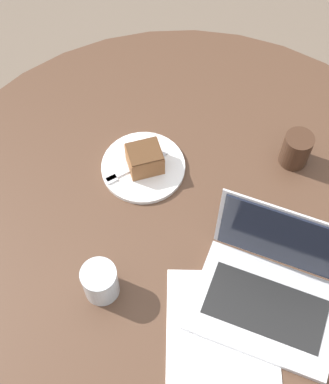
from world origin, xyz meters
The scene contains 9 objects.
ground_plane centered at (0.00, 0.00, 0.00)m, with size 12.00×12.00×0.00m, color #6B5B4C.
dining_table centered at (0.00, 0.00, 0.59)m, with size 1.37×1.37×0.70m.
paper_document centered at (-0.26, -0.14, 0.70)m, with size 0.44×0.32×0.00m.
plate centered at (0.15, 0.15, 0.71)m, with size 0.21×0.21×0.01m.
cake_slice centered at (0.16, 0.15, 0.75)m, with size 0.11×0.11×0.07m.
fork centered at (0.13, 0.18, 0.72)m, with size 0.13×0.14×0.00m.
coffee_glass centered at (0.27, -0.21, 0.75)m, with size 0.07×0.07×0.09m.
water_glass centered at (-0.18, 0.15, 0.75)m, with size 0.08×0.08×0.09m.
laptop centered at (-0.10, -0.21, 0.75)m, with size 0.26×0.34×0.24m.
Camera 1 is at (-0.55, -0.09, 1.83)m, focal length 50.00 mm.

